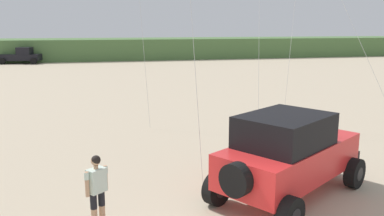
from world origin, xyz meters
TOP-DOWN VIEW (x-y plane):
  - dune_ridge at (2.91, 51.64)m, footprint 90.00×9.81m
  - jeep at (2.77, 3.00)m, footprint 4.95×4.33m
  - person_watching at (-2.12, 2.52)m, footprint 0.52×0.46m
  - distant_pickup at (-10.73, 46.28)m, footprint 4.88×3.17m

SIDE VIEW (x-z plane):
  - person_watching at x=-2.12m, z-range 0.10..1.77m
  - distant_pickup at x=-10.73m, z-range -0.05..1.93m
  - jeep at x=2.77m, z-range 0.07..2.33m
  - dune_ridge at x=2.91m, z-range 0.00..2.78m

